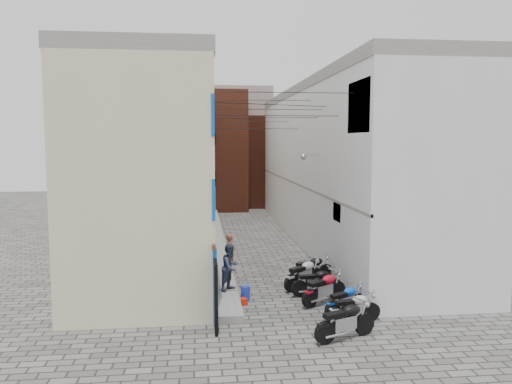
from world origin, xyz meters
name	(u,v)px	position (x,y,z in m)	size (l,w,h in m)	color
ground	(294,322)	(0.00, 0.00, 0.00)	(90.00, 90.00, 0.00)	#4F4D4A
plinth	(216,240)	(-2.05, 13.00, 0.12)	(0.90, 26.00, 0.25)	gray
building_left	(163,165)	(-4.98, 12.95, 4.50)	(5.10, 27.00, 9.00)	beige
building_right	(337,164)	(5.00, 13.00, 4.51)	(5.94, 26.00, 9.00)	silver
building_far_brick_left	(211,151)	(-2.00, 28.00, 5.00)	(6.00, 6.00, 10.00)	brown
building_far_brick_right	(265,161)	(3.00, 30.00, 4.00)	(5.00, 6.00, 8.00)	brown
building_far_concrete	(230,144)	(0.00, 34.00, 5.50)	(8.00, 5.00, 11.00)	gray
far_shopfront	(236,198)	(0.00, 25.20, 1.20)	(2.00, 0.30, 2.40)	black
overhead_wires	(264,113)	(0.00, 7.64, 7.12)	(5.80, 13.02, 1.32)	black
motorcycle_a	(345,319)	(1.24, -1.60, 0.62)	(0.67, 2.13, 1.23)	black
motorcycle_b	(354,306)	(1.90, -0.33, 0.54)	(0.59, 1.88, 1.09)	#B4B3B8
motorcycle_c	(346,298)	(1.87, 0.45, 0.56)	(0.61, 1.92, 1.11)	#0C47BD
motorcycle_d	(324,287)	(1.43, 1.66, 0.62)	(0.67, 2.13, 1.23)	#AB0C20
motorcycle_e	(317,281)	(1.39, 2.58, 0.58)	(0.63, 2.00, 1.16)	black
motorcycle_f	(304,272)	(1.11, 3.63, 0.63)	(0.69, 2.17, 1.26)	silver
motorcycle_g	(312,267)	(1.61, 4.47, 0.60)	(0.66, 2.09, 1.21)	black
person_a	(230,253)	(-1.70, 5.47, 1.08)	(0.60, 0.40, 1.66)	#975337
person_b	(230,267)	(-1.86, 2.87, 1.13)	(0.85, 0.66, 1.76)	#35384F
water_jug_near	(245,293)	(-1.36, 2.32, 0.27)	(0.34, 0.34, 0.53)	#2234AB
water_jug_far	(246,292)	(-1.30, 2.60, 0.24)	(0.30, 0.30, 0.48)	#2572BD
red_crate	(241,302)	(-1.55, 1.82, 0.12)	(0.37, 0.28, 0.23)	red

